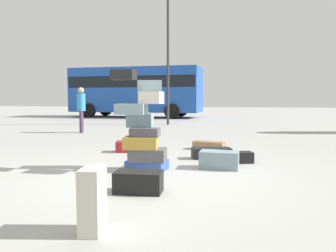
% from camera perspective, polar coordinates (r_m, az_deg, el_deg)
% --- Properties ---
extents(ground_plane, '(80.00, 80.00, 0.00)m').
position_cam_1_polar(ground_plane, '(5.55, -5.24, -8.30)').
color(ground_plane, '#9E9E99').
extents(suitcase_tower, '(0.94, 0.76, 1.73)m').
position_cam_1_polar(suitcase_tower, '(5.84, -4.27, -0.76)').
color(suitcase_tower, '#334F99').
rests_on(suitcase_tower, ground).
extents(suitcase_maroon_left_side, '(0.61, 0.48, 0.25)m').
position_cam_1_polar(suitcase_maroon_left_side, '(7.90, -6.77, -3.47)').
color(suitcase_maroon_left_side, maroon).
rests_on(suitcase_maroon_left_side, ground).
extents(suitcase_slate_behind_tower, '(0.70, 0.44, 0.31)m').
position_cam_1_polar(suitcase_slate_behind_tower, '(6.09, 8.65, -5.67)').
color(suitcase_slate_behind_tower, gray).
rests_on(suitcase_slate_behind_tower, ground).
extents(suitcase_black_foreground_far, '(0.68, 0.45, 0.21)m').
position_cam_1_polar(suitcase_black_foreground_far, '(6.68, 11.46, -5.22)').
color(suitcase_black_foreground_far, black).
rests_on(suitcase_black_foreground_far, ground).
extents(suitcase_brown_right_side, '(0.81, 0.51, 0.20)m').
position_cam_1_polar(suitcase_brown_right_side, '(8.23, 6.94, -3.31)').
color(suitcase_brown_right_side, olive).
rests_on(suitcase_brown_right_side, ground).
extents(suitcase_cream_upright_blue, '(0.23, 0.37, 0.61)m').
position_cam_1_polar(suitcase_cream_upright_blue, '(3.29, -12.65, -12.13)').
color(suitcase_cream_upright_blue, beige).
rests_on(suitcase_cream_upright_blue, ground).
extents(suitcase_black_white_trunk, '(0.86, 0.54, 0.22)m').
position_cam_1_polar(suitcase_black_white_trunk, '(7.08, 7.34, -4.57)').
color(suitcase_black_white_trunk, black).
rests_on(suitcase_black_white_trunk, ground).
extents(suitcase_black_foreground_near, '(0.64, 0.37, 0.28)m').
position_cam_1_polar(suitcase_black_foreground_near, '(4.55, -5.01, -9.39)').
color(suitcase_black_foreground_near, black).
rests_on(suitcase_black_foreground_near, ground).
extents(person_bearded_onlooker, '(0.30, 0.33, 1.63)m').
position_cam_1_polar(person_bearded_onlooker, '(12.49, -14.47, 3.33)').
color(person_bearded_onlooker, '#3F334C').
rests_on(person_bearded_onlooker, ground).
extents(parked_bus, '(8.52, 3.19, 3.15)m').
position_cam_1_polar(parked_bus, '(21.99, -5.47, 6.28)').
color(parked_bus, '#1E4CA5').
rests_on(parked_bus, ground).
extents(lamp_post, '(0.36, 0.36, 7.05)m').
position_cam_1_polar(lamp_post, '(16.07, 0.01, 16.48)').
color(lamp_post, '#333338').
rests_on(lamp_post, ground).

